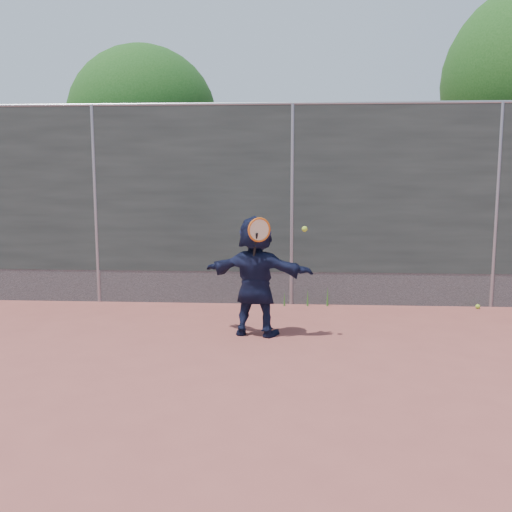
{
  "coord_description": "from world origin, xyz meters",
  "views": [
    {
      "loc": [
        -0.02,
        -5.08,
        1.97
      ],
      "look_at": [
        -0.44,
        1.79,
        0.99
      ],
      "focal_mm": 40.0,
      "sensor_mm": 36.0,
      "label": 1
    }
  ],
  "objects": [
    {
      "name": "ground",
      "position": [
        0.0,
        0.0,
        0.0
      ],
      "size": [
        80.0,
        80.0,
        0.0
      ],
      "primitive_type": "plane",
      "color": "#9E4C42",
      "rests_on": "ground"
    },
    {
      "name": "player",
      "position": [
        -0.44,
        1.79,
        0.74
      ],
      "size": [
        1.43,
        0.73,
        1.48
      ],
      "primitive_type": "imported",
      "rotation": [
        0.0,
        0.0,
        2.92
      ],
      "color": "#121733",
      "rests_on": "ground"
    },
    {
      "name": "ball_ground",
      "position": [
        2.76,
        3.35,
        0.03
      ],
      "size": [
        0.07,
        0.07,
        0.07
      ],
      "primitive_type": "sphere",
      "color": "#A6D12E",
      "rests_on": "ground"
    },
    {
      "name": "fence",
      "position": [
        -0.0,
        3.5,
        1.58
      ],
      "size": [
        20.0,
        0.06,
        3.03
      ],
      "color": "#38423D",
      "rests_on": "ground"
    },
    {
      "name": "swing_action",
      "position": [
        -0.33,
        1.6,
        1.31
      ],
      "size": [
        0.7,
        0.19,
        0.51
      ],
      "color": "#DA5D14",
      "rests_on": "ground"
    },
    {
      "name": "tree_left",
      "position": [
        -2.85,
        6.55,
        2.94
      ],
      "size": [
        3.15,
        3.0,
        4.53
      ],
      "color": "#382314",
      "rests_on": "ground"
    },
    {
      "name": "weed_clump",
      "position": [
        0.29,
        3.38,
        0.13
      ],
      "size": [
        0.68,
        0.07,
        0.3
      ],
      "color": "#387226",
      "rests_on": "ground"
    }
  ]
}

